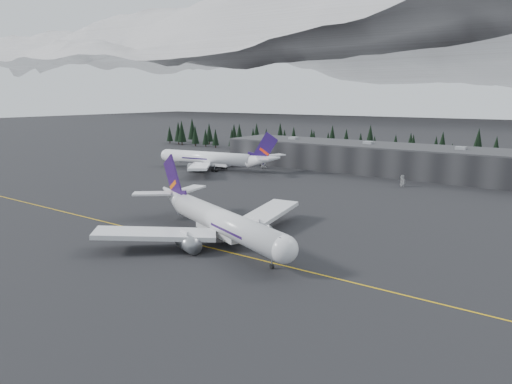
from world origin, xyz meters
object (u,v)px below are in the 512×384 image
Objects in this scene: jet_parked at (217,159)px; gse_vehicle_a at (264,167)px; jet_main at (215,218)px; gse_vehicle_b at (403,185)px; terminal at (389,159)px.

jet_parked reaches higher than gse_vehicle_a.
jet_main is 93.21m from gse_vehicle_b.
terminal is at bearing 110.82° from jet_main.
jet_parked reaches higher than terminal.
jet_parked is at bearing -79.39° from gse_vehicle_b.
jet_parked reaches higher than jet_main.
gse_vehicle_a is (15.50, 16.51, -4.58)m from jet_parked.
jet_main is at bearing -6.24° from gse_vehicle_b.
jet_main is at bearing 120.11° from jet_parked.
jet_parked reaches higher than gse_vehicle_b.
gse_vehicle_b is (69.20, -7.07, 0.05)m from gse_vehicle_a.
jet_parked is at bearing -150.27° from terminal.
jet_main reaches higher than gse_vehicle_a.
jet_main reaches higher than terminal.
terminal is 2.67× the size of jet_main.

